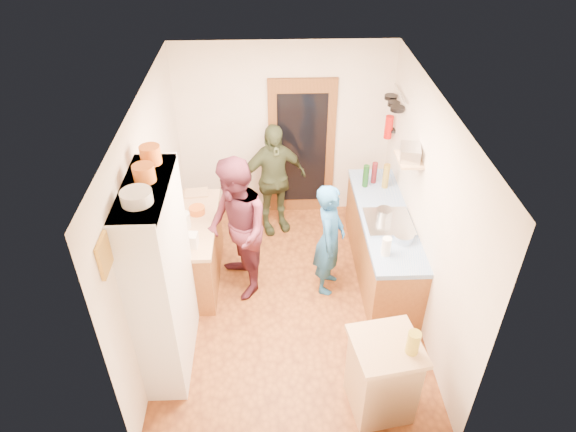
{
  "coord_description": "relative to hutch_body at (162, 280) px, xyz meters",
  "views": [
    {
      "loc": [
        -0.2,
        -4.59,
        4.56
      ],
      "look_at": [
        -0.02,
        0.15,
        1.16
      ],
      "focal_mm": 32.0,
      "sensor_mm": 36.0,
      "label": 1
    }
  ],
  "objects": [
    {
      "name": "bottle_b",
      "position": [
        2.48,
        2.06,
        -0.05
      ],
      "size": [
        0.08,
        0.08,
        0.3
      ],
      "primitive_type": "cylinder",
      "rotation": [
        0.0,
        0.0,
        0.08
      ],
      "color": "#591419",
      "rests_on": "right_counter_top"
    },
    {
      "name": "bottle_a",
      "position": [
        2.35,
        1.97,
        -0.04
      ],
      "size": [
        0.1,
        0.1,
        0.31
      ],
      "primitive_type": "cylinder",
      "rotation": [
        0.0,
        0.0,
        0.23
      ],
      "color": "#143F14",
      "rests_on": "right_counter_top"
    },
    {
      "name": "pan_hang_b",
      "position": [
        2.7,
        2.35,
        0.8
      ],
      "size": [
        0.16,
        0.16,
        0.05
      ],
      "primitive_type": "cylinder",
      "color": "black",
      "rests_on": "pan_rail"
    },
    {
      "name": "wall_front",
      "position": [
        1.3,
        -1.21,
        0.2
      ],
      "size": [
        3.0,
        0.02,
        2.6
      ],
      "primitive_type": "cube",
      "color": "silver",
      "rests_on": "ground"
    },
    {
      "name": "floor",
      "position": [
        1.3,
        0.8,
        -1.11
      ],
      "size": [
        3.0,
        4.0,
        0.02
      ],
      "primitive_type": "cube",
      "color": "brown",
      "rests_on": "ground"
    },
    {
      "name": "paper_towel",
      "position": [
        2.35,
        0.55,
        -0.09
      ],
      "size": [
        0.13,
        0.13,
        0.22
      ],
      "primitive_type": "cylinder",
      "rotation": [
        0.0,
        0.0,
        -0.32
      ],
      "color": "white",
      "rests_on": "right_counter_top"
    },
    {
      "name": "left_counter_top",
      "position": [
        0.1,
        1.25,
        -0.23
      ],
      "size": [
        0.64,
        1.44,
        0.05
      ],
      "primitive_type": "cube",
      "color": "tan",
      "rests_on": "left_counter_base"
    },
    {
      "name": "orange_pot_a",
      "position": [
        0.0,
        0.08,
        1.18
      ],
      "size": [
        0.19,
        0.19,
        0.15
      ],
      "primitive_type": "cylinder",
      "color": "orange",
      "rests_on": "hutch_top_shelf"
    },
    {
      "name": "wall_shelf",
      "position": [
        2.67,
        1.25,
        0.6
      ],
      "size": [
        0.26,
        0.42,
        0.03
      ],
      "primitive_type": "cube",
      "color": "tan",
      "rests_on": "wall_right"
    },
    {
      "name": "island_top",
      "position": [
        2.12,
        -0.73,
        -0.22
      ],
      "size": [
        0.71,
        0.71,
        0.05
      ],
      "primitive_type": "cube",
      "rotation": [
        0.0,
        0.0,
        0.16
      ],
      "color": "tan",
      "rests_on": "island_base"
    },
    {
      "name": "cutting_board",
      "position": [
        2.06,
        -0.69,
        -0.21
      ],
      "size": [
        0.39,
        0.33,
        0.02
      ],
      "primitive_type": "cube",
      "rotation": [
        0.0,
        0.0,
        0.16
      ],
      "color": "white",
      "rests_on": "island_top"
    },
    {
      "name": "hutch_top_shelf",
      "position": [
        0.0,
        0.0,
        1.08
      ],
      "size": [
        0.4,
        1.14,
        0.04
      ],
      "primitive_type": "cube",
      "color": "silver",
      "rests_on": "hutch_body"
    },
    {
      "name": "wall_right",
      "position": [
        2.81,
        0.8,
        0.2
      ],
      "size": [
        0.02,
        4.0,
        2.6
      ],
      "primitive_type": "cube",
      "color": "silver",
      "rests_on": "ground"
    },
    {
      "name": "ext_bracket",
      "position": [
        2.77,
        2.5,
        0.35
      ],
      "size": [
        0.06,
        0.1,
        0.04
      ],
      "primitive_type": "cube",
      "color": "black",
      "rests_on": "wall_right"
    },
    {
      "name": "ceiling",
      "position": [
        1.3,
        0.8,
        1.51
      ],
      "size": [
        3.0,
        4.0,
        0.02
      ],
      "primitive_type": "cube",
      "color": "silver",
      "rests_on": "ground"
    },
    {
      "name": "pan_rail",
      "position": [
        2.76,
        2.33,
        0.95
      ],
      "size": [
        0.02,
        0.65,
        0.02
      ],
      "primitive_type": "cylinder",
      "rotation": [
        1.57,
        0.0,
        0.0
      ],
      "color": "silver",
      "rests_on": "wall_right"
    },
    {
      "name": "radio",
      "position": [
        2.67,
        1.25,
        0.69
      ],
      "size": [
        0.28,
        0.34,
        0.15
      ],
      "primitive_type": "cube",
      "rotation": [
        0.0,
        0.0,
        -0.2
      ],
      "color": "silver",
      "rests_on": "wall_shelf"
    },
    {
      "name": "door_glass",
      "position": [
        1.55,
        2.74,
        -0.05
      ],
      "size": [
        0.7,
        0.02,
        1.7
      ],
      "primitive_type": "cube",
      "color": "black",
      "rests_on": "door_frame"
    },
    {
      "name": "person_back",
      "position": [
        1.14,
        2.3,
        -0.27
      ],
      "size": [
        1.05,
        0.71,
        1.66
      ],
      "primitive_type": "imported",
      "rotation": [
        0.0,
        0.0,
        0.34
      ],
      "color": "#323A23",
      "rests_on": "ground"
    },
    {
      "name": "bottle_c",
      "position": [
        2.61,
        1.93,
        -0.03
      ],
      "size": [
        0.1,
        0.1,
        0.34
      ],
      "primitive_type": "cylinder",
      "rotation": [
        0.0,
        0.0,
        0.23
      ],
      "color": "olive",
      "rests_on": "right_counter_top"
    },
    {
      "name": "pan_hang_c",
      "position": [
        2.7,
        2.55,
        0.81
      ],
      "size": [
        0.17,
        0.17,
        0.05
      ],
      "primitive_type": "cylinder",
      "color": "black",
      "rests_on": "pan_rail"
    },
    {
      "name": "orange_pot_b",
      "position": [
        0.0,
        0.4,
        1.19
      ],
      "size": [
        0.19,
        0.19,
        0.17
      ],
      "primitive_type": "cylinder",
      "color": "orange",
      "rests_on": "hutch_top_shelf"
    },
    {
      "name": "picture_frame",
      "position": [
        -0.18,
        -0.75,
        0.95
      ],
      "size": [
        0.03,
        0.25,
        0.3
      ],
      "primitive_type": "cube",
      "color": "gold",
      "rests_on": "wall_left"
    },
    {
      "name": "wall_back",
      "position": [
        1.3,
        2.81,
        0.2
      ],
      "size": [
        3.0,
        0.02,
        2.6
      ],
      "primitive_type": "cube",
      "color": "silver",
      "rests_on": "ground"
    },
    {
      "name": "person_hob",
      "position": [
        1.81,
        1.0,
        -0.35
      ],
      "size": [
        0.49,
        0.62,
        1.49
      ],
      "primitive_type": "imported",
      "rotation": [
        0.0,
        0.0,
        1.3
      ],
      "color": "#1F5690",
      "rests_on": "ground"
    },
    {
      "name": "fire_extinguisher",
      "position": [
        2.71,
        2.5,
        0.4
      ],
      "size": [
        0.11,
        0.11,
        0.32
      ],
      "primitive_type": "cylinder",
      "color": "red",
      "rests_on": "wall_right"
    },
    {
      "name": "wall_left",
      "position": [
        -0.21,
        0.8,
        0.2
      ],
      "size": [
        0.02,
        4.0,
        2.6
      ],
      "primitive_type": "cube",
      "color": "silver",
      "rests_on": "ground"
    },
    {
      "name": "pan_hang_a",
      "position": [
        2.7,
        2.15,
        0.82
      ],
      "size": [
        0.18,
        0.18,
        0.05
      ],
      "primitive_type": "cylinder",
      "color": "black",
      "rests_on": "pan_rail"
    },
    {
      "name": "door_frame",
      "position": [
        1.55,
        2.77,
        -0.05
      ],
      "size": [
        0.95,
        0.06,
        2.1
      ],
      "primitive_type": "cube",
      "color": "brown",
      "rests_on": "ground"
    },
    {
      "name": "hob",
      "position": [
        2.5,
        1.12,
        -0.18
      ],
      "size": [
        0.55,
        0.58,
        0.04
      ],
      "primitive_type": "cube",
      "color": "silver",
      "rests_on": "right_counter_top"
    },
    {
      "name": "hutch_body",
      "position": [
        0.0,
        0.0,
        0.0
      ],
      "size": [
        0.4,
        1.2,
        2.2
      ],
      "primitive_type": "cube",
      "color": "silver",
      "rests_on": "ground"
    },
    {
      "name": "chopping_board",
      "position": [
        0.12,
        1.87,
        -0.19
      ],
      "size": [
        0.32,
        0.25,
        0.02
      ],
      "primitive_type": "cube",
      "rotation": [
        0.0,
        0.0,
        0.1
      ],
      "color": "tan",
      "rests_on": "left_counter_top"
    },
    {
      "name": "orange_bowl",
      "position": [
        0.18,
        1.43,
        -0.16
      ],
      "size": [
        0.23,
        0.23,
        0.09
      ],
      "primitive_type": "cylinder",
      "rotation": [
        0.0,
        0.0,
        -0.21
      ],
      "color": "orange",
      "rests_on": "left_counter_top"
    },
    {
      "name": "pot_on_hob",
      "position": [
        2.45,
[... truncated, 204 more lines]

